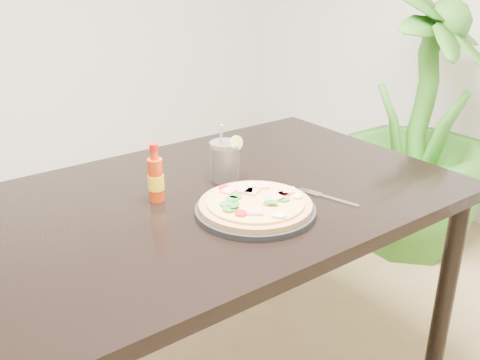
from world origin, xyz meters
TOP-DOWN VIEW (x-y plane):
  - dining_table at (0.13, 0.06)m, footprint 1.40×0.90m
  - plate at (0.14, -0.11)m, footprint 0.32×0.32m
  - pizza at (0.14, -0.11)m, footprint 0.30×0.30m
  - hot_sauce_bottle at (-0.03, 0.11)m, footprint 0.05×0.05m
  - cola_cup at (0.21, 0.13)m, footprint 0.10×0.09m
  - fork at (0.36, -0.16)m, footprint 0.07×0.19m
  - houseplant at (1.52, 0.35)m, footprint 0.98×0.98m
  - plant_pot at (1.52, 0.35)m, footprint 0.28×0.28m

SIDE VIEW (x-z plane):
  - plant_pot at x=1.52m, z-range 0.00..0.22m
  - houseplant at x=1.52m, z-range 0.00..1.30m
  - dining_table at x=0.13m, z-range 0.29..1.04m
  - fork at x=0.36m, z-range 0.75..0.76m
  - plate at x=0.14m, z-range 0.75..0.77m
  - pizza at x=0.14m, z-range 0.76..0.79m
  - cola_cup at x=0.21m, z-range 0.72..0.90m
  - hot_sauce_bottle at x=-0.03m, z-range 0.73..0.90m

